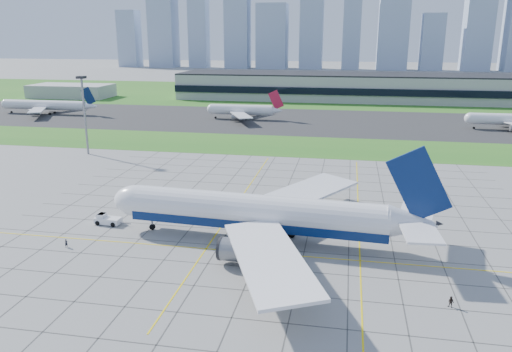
# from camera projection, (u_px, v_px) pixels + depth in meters

# --- Properties ---
(ground) EXTENTS (1400.00, 1400.00, 0.00)m
(ground) POSITION_uv_depth(u_px,v_px,m) (261.00, 248.00, 92.49)
(ground) COLOR gray
(ground) RESTS_ON ground
(grass_median) EXTENTS (700.00, 35.00, 0.04)m
(grass_median) POSITION_uv_depth(u_px,v_px,m) (305.00, 146.00, 177.64)
(grass_median) COLOR #27681D
(grass_median) RESTS_ON ground
(asphalt_taxiway) EXTENTS (700.00, 75.00, 0.04)m
(asphalt_taxiway) POSITION_uv_depth(u_px,v_px,m) (315.00, 121.00, 229.68)
(asphalt_taxiway) COLOR #383838
(asphalt_taxiway) RESTS_ON ground
(grass_far) EXTENTS (700.00, 145.00, 0.04)m
(grass_far) POSITION_uv_depth(u_px,v_px,m) (327.00, 94.00, 333.76)
(grass_far) COLOR #27681D
(grass_far) RESTS_ON ground
(apron_markings) EXTENTS (120.00, 130.00, 0.03)m
(apron_markings) POSITION_uv_depth(u_px,v_px,m) (272.00, 227.00, 102.91)
(apron_markings) COLOR #474744
(apron_markings) RESTS_ON ground
(terminal) EXTENTS (260.00, 43.00, 15.80)m
(terminal) POSITION_uv_depth(u_px,v_px,m) (392.00, 87.00, 300.81)
(terminal) COLOR #B7B7B2
(terminal) RESTS_ON ground
(service_block) EXTENTS (50.00, 25.00, 8.00)m
(service_block) POSITION_uv_depth(u_px,v_px,m) (71.00, 91.00, 318.25)
(service_block) COLOR #B7B7B2
(service_block) RESTS_ON ground
(light_mast) EXTENTS (2.50, 2.50, 25.60)m
(light_mast) POSITION_uv_depth(u_px,v_px,m) (84.00, 105.00, 161.91)
(light_mast) COLOR gray
(light_mast) RESTS_ON ground
(city_skyline) EXTENTS (523.00, 32.40, 160.00)m
(city_skyline) POSITION_uv_depth(u_px,v_px,m) (332.00, 16.00, 569.97)
(city_skyline) COLOR #95A7C3
(city_skyline) RESTS_ON ground
(airliner) EXTENTS (64.44, 65.11, 20.27)m
(airliner) POSITION_uv_depth(u_px,v_px,m) (259.00, 213.00, 94.58)
(airliner) COLOR white
(airliner) RESTS_ON ground
(pushback_tug) EXTENTS (7.95, 3.09, 2.19)m
(pushback_tug) POSITION_uv_depth(u_px,v_px,m) (107.00, 220.00, 104.29)
(pushback_tug) COLOR white
(pushback_tug) RESTS_ON ground
(crew_near) EXTENTS (0.61, 0.69, 1.59)m
(crew_near) POSITION_uv_depth(u_px,v_px,m) (66.00, 243.00, 92.85)
(crew_near) COLOR black
(crew_near) RESTS_ON ground
(crew_far) EXTENTS (1.07, 1.00, 1.75)m
(crew_far) POSITION_uv_depth(u_px,v_px,m) (451.00, 302.00, 72.20)
(crew_far) COLOR black
(crew_far) RESTS_ON ground
(distant_jet_0) EXTENTS (49.45, 42.66, 14.08)m
(distant_jet_0) POSITION_uv_depth(u_px,v_px,m) (46.00, 105.00, 249.80)
(distant_jet_0) COLOR white
(distant_jet_0) RESTS_ON ground
(distant_jet_1) EXTENTS (34.32, 42.66, 14.08)m
(distant_jet_1) POSITION_uv_depth(u_px,v_px,m) (243.00, 110.00, 233.85)
(distant_jet_1) COLOR white
(distant_jet_1) RESTS_ON ground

